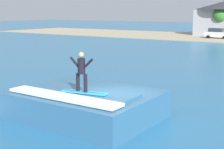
{
  "coord_description": "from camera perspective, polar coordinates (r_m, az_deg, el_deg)",
  "views": [
    {
      "loc": [
        7.85,
        -12.26,
        4.77
      ],
      "look_at": [
        -1.57,
        1.46,
        1.67
      ],
      "focal_mm": 54.86,
      "sensor_mm": 36.0,
      "label": 1
    }
  ],
  "objects": [
    {
      "name": "ground_plane",
      "position": [
        15.32,
        1.76,
        -7.61
      ],
      "size": [
        260.0,
        260.0,
        0.0
      ],
      "primitive_type": "plane",
      "color": "#286997"
    },
    {
      "name": "wave_crest",
      "position": [
        15.51,
        -4.42,
        -4.93
      ],
      "size": [
        6.17,
        4.79,
        1.36
      ],
      "color": "#316389",
      "rests_on": "ground_plane"
    },
    {
      "name": "surfboard",
      "position": [
        14.5,
        -4.61,
        -2.97
      ],
      "size": [
        2.09,
        0.78,
        0.06
      ],
      "color": "#33A5CC",
      "rests_on": "wave_crest"
    },
    {
      "name": "surfer",
      "position": [
        14.33,
        -5.11,
        0.82
      ],
      "size": [
        1.21,
        0.32,
        1.68
      ],
      "color": "black",
      "rests_on": "surfboard"
    },
    {
      "name": "car_near_shore",
      "position": [
        62.42,
        17.19,
        6.56
      ],
      "size": [
        4.36,
        2.08,
        1.86
      ],
      "color": "silver",
      "rests_on": "ground_plane"
    },
    {
      "name": "house_with_chimney",
      "position": [
        71.2,
        18.15,
        9.16
      ],
      "size": [
        11.52,
        11.52,
        7.26
      ],
      "color": "#9EA3AD",
      "rests_on": "ground_plane"
    },
    {
      "name": "tree_tall_bare",
      "position": [
        67.63,
        17.68,
        9.42
      ],
      "size": [
        3.0,
        3.0,
        5.56
      ],
      "color": "brown",
      "rests_on": "ground_plane"
    }
  ]
}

